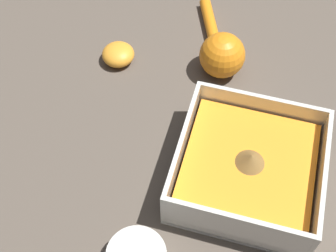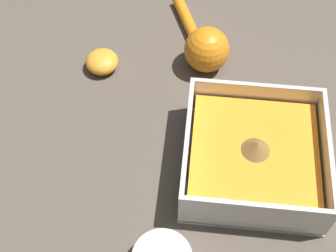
# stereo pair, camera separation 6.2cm
# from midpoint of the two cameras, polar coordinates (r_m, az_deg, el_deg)

# --- Properties ---
(ground_plane) EXTENTS (4.00, 4.00, 0.00)m
(ground_plane) POSITION_cam_midpoint_polar(r_m,az_deg,el_deg) (0.66, 4.30, -4.92)
(ground_plane) COLOR brown
(square_dish) EXTENTS (0.19, 0.19, 0.07)m
(square_dish) POSITION_cam_midpoint_polar(r_m,az_deg,el_deg) (0.64, 7.63, -4.05)
(square_dish) COLOR silver
(square_dish) RESTS_ON ground_plane
(lemon_squeezer) EXTENTS (0.18, 0.10, 0.07)m
(lemon_squeezer) POSITION_cam_midpoint_polar(r_m,az_deg,el_deg) (0.75, 2.10, 9.56)
(lemon_squeezer) COLOR orange
(lemon_squeezer) RESTS_ON ground_plane
(lemon_half) EXTENTS (0.05, 0.05, 0.03)m
(lemon_half) POSITION_cam_midpoint_polar(r_m,az_deg,el_deg) (0.77, -10.36, 7.58)
(lemon_half) COLOR orange
(lemon_half) RESTS_ON ground_plane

